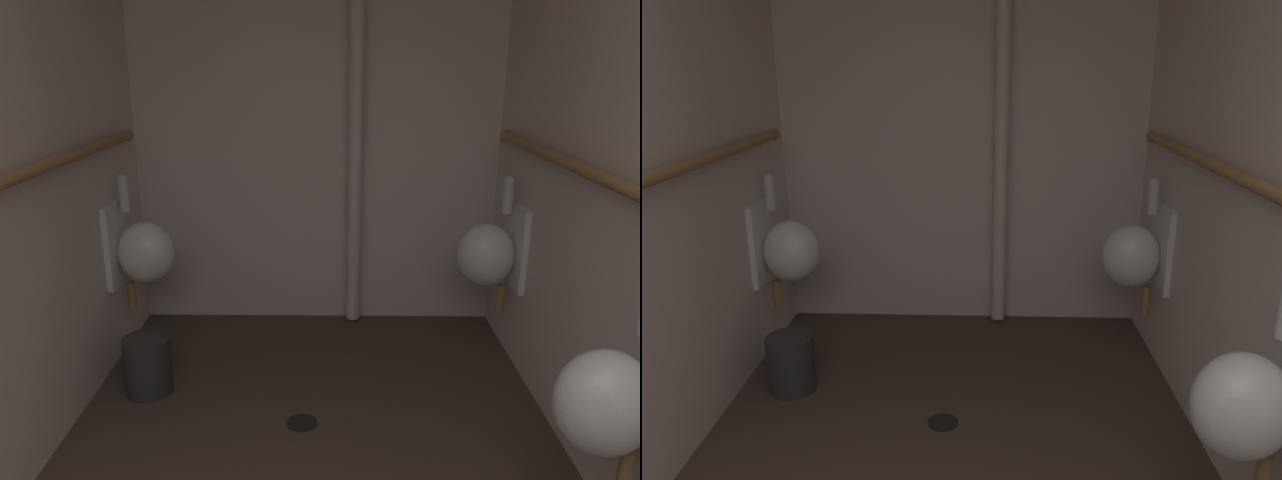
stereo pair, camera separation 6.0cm
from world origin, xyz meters
TOP-DOWN VIEW (x-y plane):
  - wall_back at (0.00, 3.89)m, footprint 2.27×0.06m
  - urinal_left_mid at (-0.93, 3.36)m, footprint 0.32×0.30m
  - urinal_right_mid at (0.93, 1.93)m, footprint 0.32×0.30m
  - urinal_right_far at (0.93, 3.35)m, footprint 0.32×0.30m
  - standpipe_back_wall at (0.22, 3.78)m, footprint 0.08×0.08m
  - floor_drain at (-0.05, 2.68)m, footprint 0.14×0.14m
  - waste_bin at (-0.81, 2.95)m, footprint 0.23×0.23m

SIDE VIEW (x-z plane):
  - floor_drain at x=-0.05m, z-range 0.00..0.01m
  - waste_bin at x=-0.81m, z-range 0.00..0.28m
  - urinal_left_mid at x=-0.93m, z-range 0.22..0.97m
  - urinal_right_mid at x=0.93m, z-range 0.22..0.97m
  - urinal_right_far at x=0.93m, z-range 0.22..0.97m
  - wall_back at x=0.00m, z-range 0.00..2.61m
  - standpipe_back_wall at x=0.22m, z-range 0.02..2.58m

